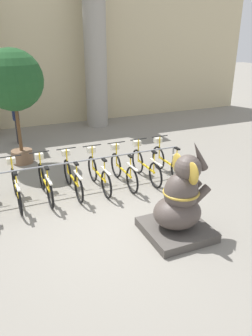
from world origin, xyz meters
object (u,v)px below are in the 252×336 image
Objects in this scene: bicycle_1 at (16,187)px; person_pedestrian at (15,114)px; bicycle_6 at (145,165)px; elephant_statue at (180,204)px; bicycle_2 at (45,182)px; bicycle_4 at (98,173)px; bicycle_5 at (123,169)px; potted_tree at (13,83)px; bicycle_3 at (72,177)px; bicycle_7 at (167,162)px.

person_pedestrian is at bearing 83.06° from bicycle_1.
elephant_statue is (-0.55, -2.54, 0.23)m from bicycle_6.
bicycle_6 is (2.63, -0.02, 0.00)m from bicycle_2.
bicycle_4 is at bearing -1.68° from bicycle_2.
person_pedestrian is (-2.07, 4.57, 0.66)m from bicycle_5.
person_pedestrian is at bearing 86.57° from potted_tree.
bicycle_6 is at bearing 0.15° from bicycle_1.
bicycle_3 is at bearing -70.98° from potted_tree.
person_pedestrian reaches higher than bicycle_1.
bicycle_4 is (1.31, -0.04, 0.00)m from bicycle_2.
bicycle_2 and bicycle_3 have the same top height.
bicycle_5 is at bearing -1.66° from bicycle_2.
elephant_statue is 1.08× the size of person_pedestrian.
bicycle_7 is at bearing -0.33° from bicycle_3.
bicycle_5 is (1.31, -0.05, 0.00)m from bicycle_3.
bicycle_5 is at bearing -65.60° from person_pedestrian.
bicycle_1 is 0.52× the size of potted_tree.
bicycle_2 is at bearing 178.32° from bicycle_4.
bicycle_2 is at bearing 179.48° from bicycle_6.
potted_tree is at bearing 120.75° from bicycle_4.
bicycle_2 is 0.66m from bicycle_3.
person_pedestrian is (-2.18, 7.07, 0.42)m from elephant_statue.
bicycle_7 is (2.63, -0.02, 0.00)m from bicycle_3.
bicycle_2 and bicycle_4 have the same top height.
potted_tree is (-3.51, 2.56, 1.96)m from bicycle_7.
bicycle_6 is 2.61m from elephant_statue.
bicycle_1 is 1.00× the size of bicycle_5.
person_pedestrian is 0.53× the size of potted_tree.
bicycle_1 and bicycle_5 have the same top height.
bicycle_1 is at bearing 179.46° from bicycle_5.
elephant_statue is at bearing -50.93° from bicycle_2.
bicycle_2 is 1.00× the size of bicycle_6.
bicycle_1 and bicycle_4 have the same top height.
bicycle_4 is 1.00× the size of bicycle_5.
bicycle_7 is at bearing -0.34° from bicycle_2.
potted_tree is (-2.19, 2.60, 1.96)m from bicycle_5.
bicycle_5 is at bearing -0.54° from bicycle_1.
bicycle_4 is 0.98× the size of person_pedestrian.
bicycle_3 is 0.91× the size of elephant_statue.
bicycle_5 is (2.63, -0.02, 0.00)m from bicycle_1.
bicycle_5 is at bearing -1.62° from bicycle_4.
bicycle_6 is 1.00× the size of bicycle_7.
elephant_statue reaches higher than bicycle_3.
potted_tree is at bearing 130.14° from bicycle_5.
bicycle_3 is at bearing 119.08° from elephant_statue.
bicycle_7 is at bearing 0.55° from bicycle_4.
bicycle_4 is at bearing -179.36° from bicycle_6.
bicycle_3 and bicycle_4 have the same top height.
potted_tree is at bearing 80.39° from bicycle_1.
bicycle_1 and bicycle_2 have the same top height.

